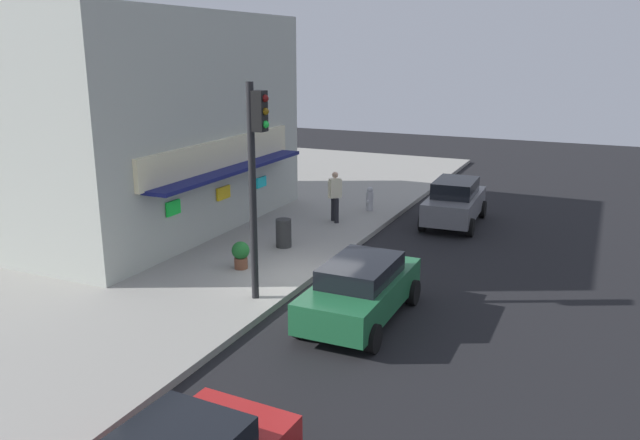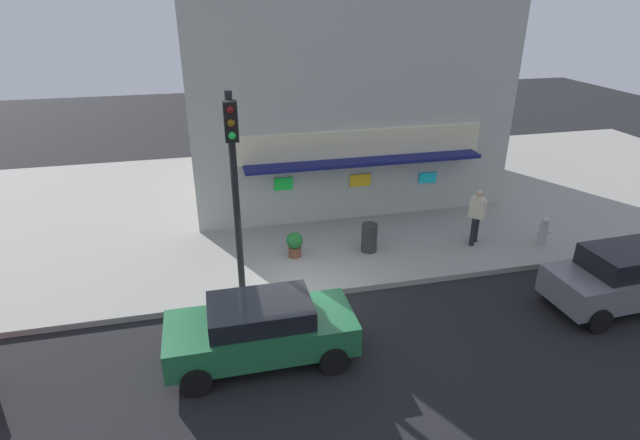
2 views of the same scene
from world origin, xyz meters
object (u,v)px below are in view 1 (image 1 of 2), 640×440
object	(u,v)px
parked_car_green	(361,289)
parked_car_grey	(455,202)
pedestrian	(335,195)
potted_plant_by_doorway	(241,254)
fire_hydrant	(370,199)
traffic_light	(256,164)
trash_can	(284,233)

from	to	relation	value
parked_car_green	parked_car_grey	world-z (taller)	parked_car_grey
pedestrian	parked_car_grey	distance (m)	4.44
potted_plant_by_doorway	parked_car_grey	world-z (taller)	parked_car_grey
fire_hydrant	pedestrian	distance (m)	2.26
parked_car_grey	pedestrian	bearing A→B (deg)	118.77
fire_hydrant	pedestrian	xyz separation A→B (m)	(-2.12, 0.56, 0.56)
traffic_light	trash_can	size ratio (longest dim) A/B	5.94
pedestrian	parked_car_green	bearing A→B (deg)	-152.50
fire_hydrant	parked_car_green	size ratio (longest dim) A/B	0.22
fire_hydrant	parked_car_green	world-z (taller)	parked_car_green
pedestrian	parked_car_grey	world-z (taller)	pedestrian
traffic_light	fire_hydrant	world-z (taller)	traffic_light
trash_can	parked_car_green	world-z (taller)	parked_car_green
fire_hydrant	potted_plant_by_doorway	size ratio (longest dim) A/B	1.17
potted_plant_by_doorway	traffic_light	bearing A→B (deg)	-137.65
potted_plant_by_doorway	fire_hydrant	bearing A→B (deg)	-7.23
parked_car_grey	fire_hydrant	bearing A→B (deg)	90.19
potted_plant_by_doorway	trash_can	bearing A→B (deg)	-3.84
traffic_light	parked_car_green	distance (m)	3.90
fire_hydrant	pedestrian	world-z (taller)	pedestrian
fire_hydrant	trash_can	distance (m)	5.64
potted_plant_by_doorway	parked_car_green	size ratio (longest dim) A/B	0.19
parked_car_green	traffic_light	bearing A→B (deg)	94.04
potted_plant_by_doorway	parked_car_green	xyz separation A→B (m)	(-1.57, -4.28, 0.17)
trash_can	parked_car_grey	xyz separation A→B (m)	(5.59, -4.16, 0.22)
traffic_light	parked_car_green	world-z (taller)	traffic_light
pedestrian	parked_car_green	xyz separation A→B (m)	(-7.37, -3.83, -0.41)
fire_hydrant	parked_car_grey	size ratio (longest dim) A/B	0.23
fire_hydrant	trash_can	xyz separation A→B (m)	(-5.58, 0.85, 0.00)
trash_can	pedestrian	world-z (taller)	pedestrian
potted_plant_by_doorway	parked_car_grey	distance (m)	9.03
traffic_light	fire_hydrant	bearing A→B (deg)	3.51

